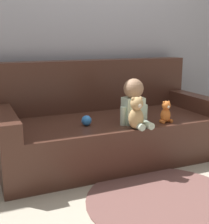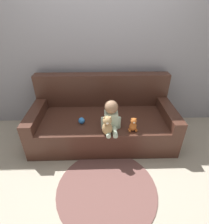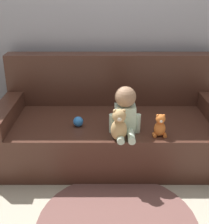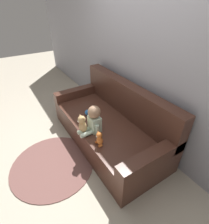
{
  "view_description": "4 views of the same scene",
  "coord_description": "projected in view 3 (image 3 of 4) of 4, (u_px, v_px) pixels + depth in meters",
  "views": [
    {
      "loc": [
        -1.17,
        -2.59,
        1.14
      ],
      "look_at": [
        -0.1,
        -0.11,
        0.49
      ],
      "focal_mm": 50.0,
      "sensor_mm": 36.0,
      "label": 1
    },
    {
      "loc": [
        -0.03,
        -2.16,
        1.79
      ],
      "look_at": [
        0.02,
        -0.12,
        0.55
      ],
      "focal_mm": 28.0,
      "sensor_mm": 36.0,
      "label": 2
    },
    {
      "loc": [
        -0.06,
        -2.62,
        1.59
      ],
      "look_at": [
        -0.07,
        -0.04,
        0.48
      ],
      "focal_mm": 50.0,
      "sensor_mm": 36.0,
      "label": 3
    },
    {
      "loc": [
        1.79,
        -1.17,
        1.98
      ],
      "look_at": [
        0.04,
        -0.07,
        0.61
      ],
      "focal_mm": 28.0,
      "sensor_mm": 36.0,
      "label": 4
    }
  ],
  "objects": [
    {
      "name": "ground_plane",
      "position": [
        112.0,
        156.0,
        3.03
      ],
      "size": [
        12.0,
        12.0,
        0.0
      ],
      "primitive_type": "plane",
      "color": "#B7AD99"
    },
    {
      "name": "toy_ball",
      "position": [
        79.0,
        121.0,
        2.7
      ],
      "size": [
        0.09,
        0.09,
        0.09
      ],
      "color": "#337FDB",
      "rests_on": "couch"
    },
    {
      "name": "couch",
      "position": [
        112.0,
        125.0,
        2.98
      ],
      "size": [
        2.05,
        0.94,
        0.91
      ],
      "color": "#47281E",
      "rests_on": "ground_plane"
    },
    {
      "name": "plush_toy_side",
      "position": [
        161.0,
        126.0,
        2.51
      ],
      "size": [
        0.11,
        0.09,
        0.19
      ],
      "color": "orange",
      "rests_on": "couch"
    },
    {
      "name": "floor_rug",
      "position": [
        118.0,
        223.0,
        2.19
      ],
      "size": [
        1.14,
        1.14,
        0.01
      ],
      "color": "brown",
      "rests_on": "ground_plane"
    },
    {
      "name": "person_baby",
      "position": [
        126.0,
        112.0,
        2.54
      ],
      "size": [
        0.26,
        0.33,
        0.39
      ],
      "color": "silver",
      "rests_on": "couch"
    },
    {
      "name": "wall_back",
      "position": [
        112.0,
        10.0,
        3.03
      ],
      "size": [
        8.0,
        0.05,
        2.6
      ],
      "color": "#93939E",
      "rests_on": "ground_plane"
    },
    {
      "name": "teddy_bear_brown",
      "position": [
        120.0,
        125.0,
        2.43
      ],
      "size": [
        0.13,
        0.12,
        0.27
      ],
      "color": "tan",
      "rests_on": "couch"
    }
  ]
}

